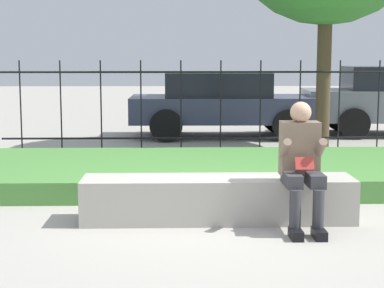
{
  "coord_description": "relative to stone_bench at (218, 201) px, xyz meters",
  "views": [
    {
      "loc": [
        -0.43,
        -6.5,
        1.7
      ],
      "look_at": [
        -0.23,
        1.12,
        0.65
      ],
      "focal_mm": 60.0,
      "sensor_mm": 36.0,
      "label": 1
    }
  ],
  "objects": [
    {
      "name": "ground_plane",
      "position": [
        -0.01,
        0.0,
        -0.2
      ],
      "size": [
        60.0,
        60.0,
        0.0
      ],
      "primitive_type": "plane",
      "color": "#A8A399"
    },
    {
      "name": "stone_bench",
      "position": [
        0.0,
        0.0,
        0.0
      ],
      "size": [
        2.8,
        0.58,
        0.46
      ],
      "color": "#ADA89E",
      "rests_on": "ground_plane"
    },
    {
      "name": "person_seated_reader",
      "position": [
        0.8,
        -0.32,
        0.48
      ],
      "size": [
        0.42,
        0.73,
        1.25
      ],
      "color": "black",
      "rests_on": "ground_plane"
    },
    {
      "name": "grass_berm",
      "position": [
        -0.01,
        2.12,
        -0.07
      ],
      "size": [
        8.67,
        2.84,
        0.26
      ],
      "color": "#4C893D",
      "rests_on": "ground_plane"
    },
    {
      "name": "iron_fence",
      "position": [
        -0.01,
        4.23,
        0.65
      ],
      "size": [
        6.67,
        0.03,
        1.63
      ],
      "color": "black",
      "rests_on": "ground_plane"
    },
    {
      "name": "car_parked_center",
      "position": [
        0.56,
        6.97,
        0.53
      ],
      "size": [
        3.95,
        1.87,
        1.36
      ],
      "rotation": [
        0.0,
        0.0,
        -0.01
      ],
      "color": "#383D56",
      "rests_on": "ground_plane"
    }
  ]
}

